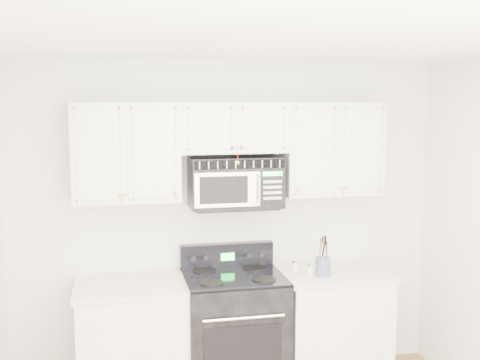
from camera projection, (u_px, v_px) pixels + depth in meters
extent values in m
cube|color=white|center=(294.00, 38.00, 3.07)|extent=(3.50, 3.50, 0.01)
cube|color=white|center=(228.00, 221.00, 4.94)|extent=(3.50, 0.01, 2.60)
cube|color=white|center=(134.00, 344.00, 4.58)|extent=(0.82, 0.63, 0.88)
cube|color=silver|center=(132.00, 286.00, 4.52)|extent=(0.86, 0.65, 0.04)
cube|color=white|center=(332.00, 327.00, 4.91)|extent=(0.82, 0.63, 0.88)
cube|color=silver|center=(333.00, 273.00, 4.85)|extent=(0.86, 0.65, 0.04)
cube|color=black|center=(234.00, 334.00, 4.73)|extent=(0.77, 0.66, 0.92)
cube|color=black|center=(243.00, 352.00, 4.41)|extent=(0.59, 0.01, 0.40)
cylinder|color=silver|center=(244.00, 318.00, 4.35)|extent=(0.61, 0.02, 0.02)
cube|color=black|center=(234.00, 277.00, 4.67)|extent=(0.77, 0.66, 0.02)
cube|color=black|center=(227.00, 255.00, 4.93)|extent=(0.77, 0.08, 0.20)
cube|color=#16F93C|center=(228.00, 257.00, 4.89)|extent=(0.11, 0.00, 0.06)
cube|color=white|center=(126.00, 152.00, 4.53)|extent=(0.80, 0.33, 0.75)
cube|color=white|center=(331.00, 149.00, 4.87)|extent=(0.80, 0.33, 0.75)
cube|color=white|center=(232.00, 127.00, 4.68)|extent=(0.84, 0.33, 0.39)
sphere|color=gold|center=(125.00, 195.00, 4.38)|extent=(0.03, 0.03, 0.03)
sphere|color=gold|center=(174.00, 193.00, 4.46)|extent=(0.03, 0.03, 0.03)
sphere|color=gold|center=(298.00, 189.00, 4.66)|extent=(0.03, 0.03, 0.03)
sphere|color=gold|center=(341.00, 188.00, 4.73)|extent=(0.03, 0.03, 0.03)
sphere|color=gold|center=(233.00, 147.00, 4.51)|extent=(0.03, 0.03, 0.03)
sphere|color=gold|center=(241.00, 146.00, 4.52)|extent=(0.03, 0.03, 0.03)
cylinder|color=red|center=(238.00, 154.00, 4.52)|extent=(0.01, 0.00, 0.12)
sphere|color=gold|center=(238.00, 163.00, 4.53)|extent=(0.04, 0.04, 0.04)
cube|color=black|center=(235.00, 182.00, 4.72)|extent=(0.72, 0.36, 0.40)
cube|color=beige|center=(240.00, 164.00, 4.53)|extent=(0.70, 0.01, 0.07)
cube|color=silver|center=(228.00, 190.00, 4.53)|extent=(0.50, 0.01, 0.26)
cube|color=black|center=(224.00, 190.00, 4.52)|extent=(0.37, 0.01, 0.21)
cube|color=black|center=(272.00, 188.00, 4.60)|extent=(0.20, 0.01, 0.26)
cube|color=#16F93C|center=(273.00, 174.00, 4.58)|extent=(0.16, 0.00, 0.03)
cylinder|color=silver|center=(259.00, 189.00, 4.54)|extent=(0.02, 0.02, 0.23)
cylinder|color=slate|center=(323.00, 267.00, 4.70)|extent=(0.12, 0.12, 0.15)
cylinder|color=#A27A48|center=(327.00, 257.00, 4.70)|extent=(0.01, 0.01, 0.25)
cylinder|color=black|center=(320.00, 255.00, 4.71)|extent=(0.01, 0.01, 0.27)
cylinder|color=#A27A48|center=(322.00, 256.00, 4.66)|extent=(0.01, 0.01, 0.29)
cylinder|color=black|center=(327.00, 257.00, 4.70)|extent=(0.01, 0.01, 0.25)
cylinder|color=#A27A48|center=(320.00, 255.00, 4.71)|extent=(0.01, 0.01, 0.27)
cylinder|color=black|center=(322.00, 256.00, 4.66)|extent=(0.01, 0.01, 0.29)
cylinder|color=silver|center=(310.00, 271.00, 4.68)|extent=(0.04, 0.04, 0.08)
cylinder|color=silver|center=(310.00, 265.00, 4.68)|extent=(0.04, 0.04, 0.02)
cylinder|color=silver|center=(295.00, 268.00, 4.78)|extent=(0.04, 0.04, 0.09)
cylinder|color=silver|center=(295.00, 261.00, 4.77)|extent=(0.04, 0.04, 0.02)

